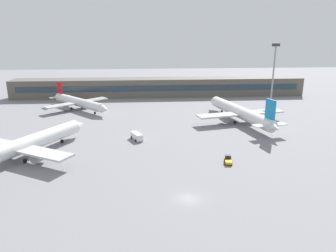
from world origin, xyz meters
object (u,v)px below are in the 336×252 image
(airplane_near, at_px, (24,145))
(airplane_mid, at_px, (239,112))
(baggage_tug_yellow, at_px, (228,160))
(floodlight_tower_west, at_px, (274,71))
(airplane_far, at_px, (79,102))
(service_van_white, at_px, (137,136))

(airplane_near, xyz_separation_m, airplane_mid, (64.76, 30.36, 0.13))
(baggage_tug_yellow, bearing_deg, floodlight_tower_west, 60.24)
(airplane_far, distance_m, baggage_tug_yellow, 77.73)
(airplane_mid, height_order, baggage_tug_yellow, airplane_mid)
(service_van_white, relative_size, floodlight_tower_west, 0.21)
(baggage_tug_yellow, bearing_deg, service_van_white, 139.33)
(airplane_near, xyz_separation_m, floodlight_tower_west, (86.48, 54.83, 12.02))
(airplane_far, height_order, floodlight_tower_west, floodlight_tower_west)
(airplane_far, bearing_deg, airplane_near, -93.59)
(airplane_mid, xyz_separation_m, baggage_tug_yellow, (-13.74, -37.54, -2.76))
(floodlight_tower_west, bearing_deg, service_van_white, -143.90)
(airplane_near, xyz_separation_m, service_van_white, (28.25, 12.38, -2.31))
(baggage_tug_yellow, bearing_deg, airplane_far, 127.80)
(airplane_near, xyz_separation_m, airplane_far, (3.40, 54.21, -0.37))
(baggage_tug_yellow, height_order, service_van_white, service_van_white)
(baggage_tug_yellow, distance_m, floodlight_tower_west, 72.92)
(airplane_mid, height_order, floodlight_tower_west, floodlight_tower_west)
(baggage_tug_yellow, height_order, floodlight_tower_west, floodlight_tower_west)
(airplane_mid, bearing_deg, airplane_far, 158.76)
(airplane_near, height_order, service_van_white, airplane_near)
(floodlight_tower_west, bearing_deg, airplane_mid, -131.59)
(airplane_far, bearing_deg, baggage_tug_yellow, -52.20)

